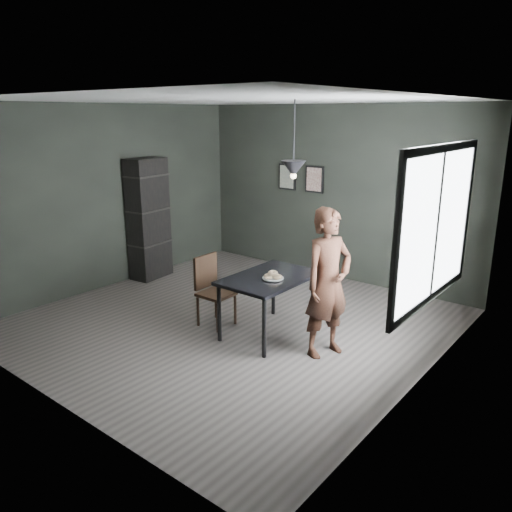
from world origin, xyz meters
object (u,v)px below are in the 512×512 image
Objects in this scene: pendant_lamp at (293,169)px; white_plate at (273,279)px; woman at (328,283)px; shelf_unit at (148,219)px; wood_chair at (211,286)px; cafe_table at (269,282)px.

white_plate is at bearing -133.38° from pendant_lamp.
shelf_unit reaches higher than woman.
wood_chair is 1.87m from pendant_lamp.
pendant_lamp reaches higher than shelf_unit.
cafe_table is 1.41m from pendant_lamp.
pendant_lamp is (-0.57, 0.11, 1.21)m from woman.
woman is 1.34m from pendant_lamp.
shelf_unit is (-2.15, 0.78, 0.47)m from wood_chair.
wood_chair is at bearing -164.44° from cafe_table.
wood_chair is at bearing 115.96° from woman.
pendant_lamp is (1.02, 0.32, 1.53)m from wood_chair.
wood_chair reaches higher than cafe_table.
white_plate is 0.91m from wood_chair.
shelf_unit is at bearing 171.60° from pendant_lamp.
wood_chair is 1.06× the size of pendant_lamp.
cafe_table is at bearing -158.20° from pendant_lamp.
cafe_table is 5.22× the size of white_plate.
wood_chair is at bearing -169.97° from white_plate.
white_plate is at bearing 112.63° from woman.
wood_chair is 0.46× the size of shelf_unit.
woman reaches higher than wood_chair.
wood_chair is (-1.59, -0.20, -0.32)m from woman.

